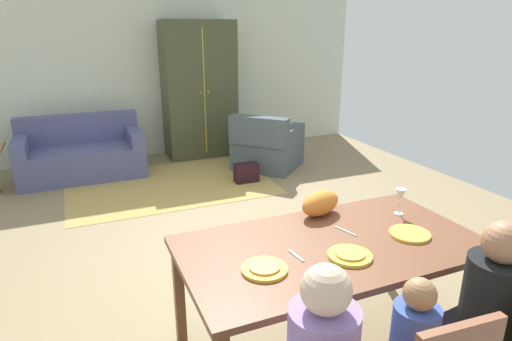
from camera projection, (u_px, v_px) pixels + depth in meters
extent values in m
cube|color=#897553|center=(233.00, 233.00, 4.42)|extent=(6.80, 6.45, 0.02)
cube|color=beige|center=(160.00, 70.00, 6.85)|extent=(6.80, 0.10, 2.70)
cube|color=brown|center=(332.00, 246.00, 2.59)|extent=(1.82, 0.98, 0.04)
cube|color=brown|center=(484.00, 306.00, 2.65)|extent=(0.06, 0.06, 0.72)
cube|color=brown|center=(179.00, 295.00, 2.77)|extent=(0.06, 0.06, 0.72)
cube|color=brown|center=(391.00, 245.00, 3.40)|extent=(0.06, 0.06, 0.72)
cylinder|color=yellow|center=(264.00, 269.00, 2.29)|extent=(0.25, 0.25, 0.02)
cylinder|color=#DD9851|center=(264.00, 267.00, 2.29)|extent=(0.17, 0.17, 0.01)
cylinder|color=yellow|center=(350.00, 256.00, 2.42)|extent=(0.25, 0.25, 0.02)
cylinder|color=gold|center=(350.00, 253.00, 2.42)|extent=(0.17, 0.17, 0.01)
cylinder|color=yellow|center=(410.00, 234.00, 2.68)|extent=(0.25, 0.25, 0.02)
cylinder|color=silver|center=(399.00, 214.00, 2.99)|extent=(0.06, 0.06, 0.01)
cylinder|color=silver|center=(399.00, 207.00, 2.97)|extent=(0.01, 0.01, 0.09)
cone|color=silver|center=(401.00, 195.00, 2.94)|extent=(0.07, 0.07, 0.09)
cube|color=silver|center=(296.00, 256.00, 2.44)|extent=(0.03, 0.15, 0.01)
cube|color=silver|center=(346.00, 231.00, 2.73)|extent=(0.06, 0.17, 0.01)
sphere|color=beige|center=(326.00, 290.00, 1.70)|extent=(0.21, 0.21, 0.21)
cylinder|color=#3A54AD|center=(414.00, 337.00, 2.01)|extent=(0.22, 0.22, 0.33)
sphere|color=#A0764A|center=(420.00, 294.00, 1.94)|extent=(0.15, 0.15, 0.15)
cylinder|color=black|center=(493.00, 300.00, 2.18)|extent=(0.30, 0.30, 0.46)
sphere|color=#AA7351|center=(504.00, 242.00, 2.08)|extent=(0.21, 0.21, 0.21)
ellipsoid|color=orange|center=(320.00, 203.00, 2.95)|extent=(0.35, 0.25, 0.17)
cube|color=tan|center=(170.00, 184.00, 5.74)|extent=(2.60, 1.80, 0.01)
cube|color=#4F527E|center=(83.00, 162.00, 5.99)|extent=(1.63, 0.84, 0.42)
cube|color=#4F527E|center=(78.00, 128.00, 6.16)|extent=(1.63, 0.20, 0.40)
cube|color=#4F527E|center=(20.00, 146.00, 5.62)|extent=(0.18, 0.84, 0.20)
cube|color=#4F527E|center=(134.00, 136.00, 6.16)|extent=(0.18, 0.84, 0.20)
cube|color=#465257|center=(268.00, 153.00, 6.42)|extent=(1.19, 1.19, 0.42)
cube|color=#465257|center=(259.00, 131.00, 6.00)|extent=(0.72, 0.76, 0.40)
cube|color=#465257|center=(290.00, 135.00, 6.19)|extent=(0.74, 0.70, 0.20)
cube|color=#465257|center=(248.00, 131.00, 6.45)|extent=(0.74, 0.70, 0.20)
cube|color=#41442A|center=(199.00, 90.00, 6.80)|extent=(1.10, 0.56, 2.10)
cube|color=#AC9B31|center=(205.00, 92.00, 6.55)|extent=(0.02, 0.01, 1.89)
sphere|color=#AC9B31|center=(201.00, 93.00, 6.52)|extent=(0.04, 0.04, 0.04)
sphere|color=#AC9B31|center=(208.00, 92.00, 6.57)|extent=(0.04, 0.04, 0.04)
cube|color=black|center=(246.00, 173.00, 5.81)|extent=(0.32, 0.16, 0.26)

